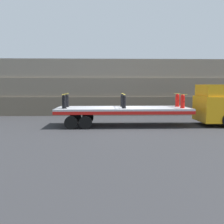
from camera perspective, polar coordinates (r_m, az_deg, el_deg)
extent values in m
plane|color=#2D2D30|center=(16.50, 2.54, -3.15)|extent=(120.00, 120.00, 0.00)
cube|color=#665B4C|center=(23.31, 1.20, 1.62)|extent=(60.00, 3.00, 1.65)
cube|color=#756B5B|center=(23.39, 1.19, 5.69)|extent=(60.00, 3.00, 1.65)
cube|color=gray|center=(23.58, 1.17, 9.71)|extent=(60.00, 3.00, 1.65)
cube|color=orange|center=(17.92, 22.58, 0.71)|extent=(2.23, 2.47, 1.66)
cube|color=orange|center=(17.77, 22.08, 4.61)|extent=(1.56, 2.28, 0.77)
cylinder|color=black|center=(19.21, 22.11, -0.75)|extent=(1.01, 0.28, 1.01)
cube|color=#B2B2B7|center=(16.35, 2.56, 0.82)|extent=(8.70, 2.58, 0.12)
cube|color=red|center=(15.13, 2.93, -0.23)|extent=(8.70, 0.08, 0.20)
cube|color=red|center=(17.61, 2.23, 0.67)|extent=(8.70, 0.08, 0.20)
cylinder|color=black|center=(15.25, -6.10, -2.42)|extent=(0.80, 0.30, 0.80)
cylinder|color=black|center=(17.60, -5.55, -1.27)|extent=(0.80, 0.30, 0.80)
cylinder|color=black|center=(15.34, -9.34, -2.42)|extent=(0.80, 0.30, 0.80)
cylinder|color=black|center=(17.67, -8.37, -1.28)|extent=(0.80, 0.30, 0.80)
cylinder|color=black|center=(15.92, -10.85, 0.85)|extent=(0.33, 0.33, 0.03)
cylinder|color=black|center=(15.89, -10.88, 2.05)|extent=(0.26, 0.26, 0.70)
sphere|color=black|center=(15.87, -10.90, 3.51)|extent=(0.25, 0.25, 0.25)
cylinder|color=black|center=(15.68, -10.99, 2.30)|extent=(0.12, 0.14, 0.12)
cylinder|color=black|center=(16.08, -10.77, 2.40)|extent=(0.12, 0.14, 0.12)
cylinder|color=black|center=(17.04, -10.27, 1.20)|extent=(0.33, 0.33, 0.03)
cylinder|color=black|center=(17.01, -10.29, 2.32)|extent=(0.26, 0.26, 0.70)
sphere|color=black|center=(16.99, -10.31, 3.69)|extent=(0.25, 0.25, 0.25)
cylinder|color=black|center=(16.81, -10.39, 2.56)|extent=(0.12, 0.14, 0.12)
cylinder|color=black|center=(17.20, -10.20, 2.65)|extent=(0.12, 0.14, 0.12)
cylinder|color=black|center=(15.78, 2.72, 0.91)|extent=(0.33, 0.33, 0.03)
cylinder|color=black|center=(15.75, 2.73, 2.12)|extent=(0.26, 0.26, 0.70)
sphere|color=black|center=(15.73, 2.74, 3.59)|extent=(0.25, 0.25, 0.25)
cylinder|color=black|center=(15.55, 2.79, 2.37)|extent=(0.12, 0.14, 0.12)
cylinder|color=black|center=(15.95, 2.67, 2.47)|extent=(0.12, 0.14, 0.12)
cylinder|color=black|center=(16.91, 2.41, 1.26)|extent=(0.33, 0.33, 0.03)
cylinder|color=black|center=(16.88, 2.41, 2.39)|extent=(0.26, 0.26, 0.70)
sphere|color=black|center=(16.86, 2.42, 3.76)|extent=(0.25, 0.25, 0.25)
cylinder|color=black|center=(16.68, 2.47, 2.63)|extent=(0.12, 0.14, 0.12)
cylinder|color=black|center=(17.08, 2.36, 2.71)|extent=(0.12, 0.14, 0.12)
cylinder|color=red|center=(16.52, 15.79, 0.91)|extent=(0.33, 0.33, 0.03)
cylinder|color=red|center=(16.49, 15.83, 2.07)|extent=(0.26, 0.26, 0.70)
sphere|color=red|center=(16.47, 15.87, 3.48)|extent=(0.25, 0.25, 0.25)
cylinder|color=red|center=(16.29, 16.05, 2.31)|extent=(0.12, 0.14, 0.12)
cylinder|color=red|center=(16.68, 15.63, 2.41)|extent=(0.12, 0.14, 0.12)
cylinder|color=red|center=(17.60, 14.67, 1.25)|extent=(0.33, 0.33, 0.03)
cylinder|color=red|center=(17.57, 14.70, 2.34)|extent=(0.26, 0.26, 0.70)
sphere|color=red|center=(17.55, 14.74, 3.66)|extent=(0.25, 0.25, 0.25)
cylinder|color=red|center=(17.37, 14.90, 2.57)|extent=(0.12, 0.14, 0.12)
cylinder|color=red|center=(17.76, 14.52, 2.65)|extent=(0.12, 0.14, 0.12)
cube|color=yellow|center=(16.42, -10.61, 4.05)|extent=(0.05, 2.78, 0.01)
cube|color=yellow|center=(16.29, 2.57, 4.14)|extent=(0.05, 2.78, 0.01)
cube|color=yellow|center=(17.00, 15.30, 4.01)|extent=(0.05, 2.78, 0.01)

